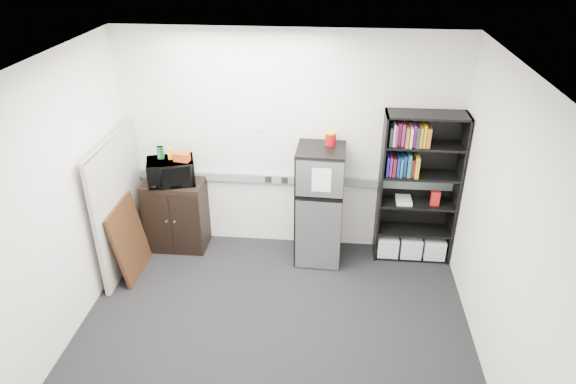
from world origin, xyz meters
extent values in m
plane|color=black|center=(0.00, 0.00, 0.00)|extent=(4.00, 4.00, 0.00)
cube|color=white|center=(0.00, 1.75, 1.35)|extent=(4.00, 0.02, 2.70)
cube|color=white|center=(2.00, 0.00, 1.35)|extent=(0.02, 3.50, 2.70)
cube|color=white|center=(-2.00, 0.00, 1.35)|extent=(0.02, 3.50, 2.70)
cube|color=white|center=(0.00, 0.00, 2.70)|extent=(4.00, 3.50, 0.02)
cube|color=gray|center=(0.00, 1.72, 0.90)|extent=(3.92, 0.05, 0.10)
cube|color=white|center=(-0.35, 1.74, 1.55)|extent=(0.14, 0.00, 0.10)
cube|color=black|center=(1.09, 1.56, 0.93)|extent=(0.02, 0.34, 1.85)
cube|color=black|center=(1.97, 1.56, 0.93)|extent=(0.02, 0.34, 1.85)
cube|color=black|center=(1.53, 1.72, 0.93)|extent=(0.90, 0.02, 1.85)
cube|color=black|center=(1.53, 1.56, 1.84)|extent=(0.90, 0.34, 0.02)
cube|color=black|center=(1.53, 1.56, 0.02)|extent=(0.85, 0.32, 0.03)
cube|color=black|center=(1.53, 1.56, 0.37)|extent=(0.85, 0.32, 0.03)
cube|color=black|center=(1.53, 1.56, 0.74)|extent=(0.85, 0.32, 0.02)
cube|color=black|center=(1.53, 1.56, 1.11)|extent=(0.85, 0.32, 0.02)
cube|color=black|center=(1.53, 1.56, 1.48)|extent=(0.85, 0.32, 0.02)
cube|color=silver|center=(1.25, 1.55, 0.16)|extent=(0.25, 0.30, 0.25)
cube|color=silver|center=(1.53, 1.55, 0.16)|extent=(0.25, 0.30, 0.25)
cube|color=silver|center=(1.81, 1.55, 0.16)|extent=(0.25, 0.30, 0.25)
cube|color=#9B968A|center=(-1.90, 1.08, 0.80)|extent=(0.05, 1.30, 1.60)
cube|color=#B2B2B7|center=(-1.90, 1.08, 1.61)|extent=(0.06, 1.30, 0.02)
cube|color=black|center=(-1.39, 1.50, 0.45)|extent=(0.73, 0.45, 0.91)
cube|color=black|center=(-1.56, 1.27, 0.45)|extent=(0.33, 0.01, 0.80)
cube|color=black|center=(-1.21, 1.27, 0.45)|extent=(0.33, 0.01, 0.80)
cylinder|color=#B2B2B7|center=(-1.44, 1.26, 0.50)|extent=(0.02, 0.02, 0.02)
cylinder|color=#B2B2B7|center=(-1.34, 1.26, 0.50)|extent=(0.02, 0.02, 0.02)
imported|color=black|center=(-1.39, 1.48, 1.06)|extent=(0.63, 0.52, 0.30)
cube|color=#1B6134|center=(-1.50, 1.52, 1.28)|extent=(0.08, 0.06, 0.15)
cube|color=#0D3D16|center=(-1.50, 1.52, 1.28)|extent=(0.07, 0.05, 0.15)
cube|color=gold|center=(-1.38, 1.52, 1.28)|extent=(0.08, 0.07, 0.14)
cube|color=#B73F12|center=(-1.23, 1.47, 1.26)|extent=(0.19, 0.13, 0.10)
cube|color=black|center=(0.39, 1.43, 0.72)|extent=(0.56, 0.56, 1.43)
cube|color=#BBBABF|center=(0.39, 1.15, 1.20)|extent=(0.52, 0.04, 0.43)
cube|color=#BBBABF|center=(0.39, 1.15, 0.47)|extent=(0.52, 0.04, 0.92)
cube|color=black|center=(0.39, 1.13, 0.96)|extent=(0.52, 0.02, 0.03)
cube|color=white|center=(0.41, 1.13, 1.20)|extent=(0.21, 0.01, 0.28)
cube|color=black|center=(0.39, 1.43, 1.44)|extent=(0.56, 0.56, 0.02)
cylinder|color=#A7070E|center=(0.49, 1.55, 1.53)|extent=(0.13, 0.13, 0.15)
cylinder|color=gold|center=(0.49, 1.55, 1.62)|extent=(0.13, 0.13, 0.02)
cube|color=black|center=(-1.77, 0.90, 0.45)|extent=(0.19, 0.70, 0.89)
cube|color=beige|center=(-1.75, 0.90, 0.45)|extent=(0.14, 0.59, 0.75)
camera|label=1|loc=(0.52, -3.86, 3.70)|focal=32.00mm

